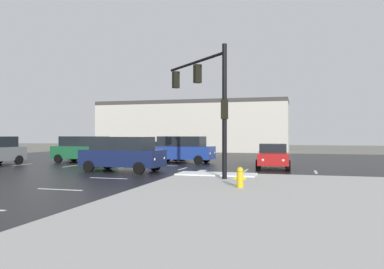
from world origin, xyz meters
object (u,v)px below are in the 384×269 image
traffic_signal_mast (207,92)px  sedan_black (87,148)px  fire_hydrant (240,177)px  suv_blue (182,149)px  sedan_red (273,155)px  sedan_tan (164,150)px  suv_green (84,149)px  suv_navy (122,153)px

traffic_signal_mast → sedan_black: traffic_signal_mast is taller
fire_hydrant → sedan_black: size_ratio=0.17×
fire_hydrant → sedan_black: bearing=133.3°
sedan_black → suv_blue: suv_blue is taller
traffic_signal_mast → sedan_red: 7.81m
sedan_black → suv_blue: 13.70m
sedan_tan → traffic_signal_mast: bearing=117.3°
fire_hydrant → sedan_red: (0.62, 10.21, 0.32)m
suv_green → sedan_tan: size_ratio=1.08×
sedan_red → sedan_black: 21.11m
sedan_tan → sedan_black: (-9.51, 3.47, 0.00)m
suv_green → suv_blue: size_ratio=1.00×
suv_green → sedan_red: (14.32, -1.22, -0.24)m
fire_hydrant → suv_green: suv_green is taller
sedan_tan → suv_navy: 10.35m
sedan_black → suv_blue: bearing=-121.5°
sedan_red → suv_navy: suv_navy is taller
suv_green → suv_navy: size_ratio=0.99×
suv_navy → sedan_tan: bearing=101.4°
traffic_signal_mast → suv_navy: 6.69m
traffic_signal_mast → sedan_red: bearing=-68.2°
traffic_signal_mast → sedan_black: bearing=1.1°
sedan_tan → suv_green: bearing=42.0°
suv_green → sedan_red: suv_green is taller
sedan_red → suv_navy: bearing=-65.4°
suv_green → sedan_tan: 6.69m
fire_hydrant → sedan_red: 10.23m
sedan_tan → sedan_black: same height
sedan_tan → suv_blue: (2.54, -3.05, 0.24)m
sedan_tan → sedan_red: size_ratio=0.99×
suv_navy → sedan_black: bearing=132.9°
sedan_tan → suv_navy: (1.12, -10.28, 0.24)m
sedan_tan → suv_navy: size_ratio=0.92×
traffic_signal_mast → sedan_black: size_ratio=1.35×
sedan_black → suv_navy: bearing=-145.4°
suv_green → sedan_black: 9.30m
fire_hydrant → sedan_black: (-18.34, 19.48, 0.32)m
sedan_red → suv_green: bearing=-98.6°
suv_navy → suv_blue: bearing=84.1°
sedan_red → sedan_black: size_ratio=1.00×
traffic_signal_mast → sedan_black: (-16.17, 15.71, -3.43)m
fire_hydrant → suv_green: 17.85m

